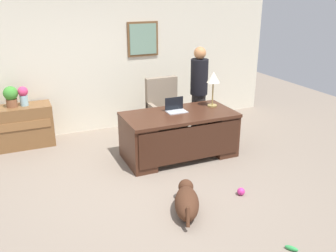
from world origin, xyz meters
name	(u,v)px	position (x,y,z in m)	size (l,w,h in m)	color
ground_plane	(157,185)	(0.00, 0.00, 0.00)	(12.00, 12.00, 0.00)	gray
back_wall	(106,60)	(0.01, 2.60, 1.35)	(7.00, 0.16, 2.70)	beige
desk	(180,134)	(0.70, 0.74, 0.41)	(1.81, 0.93, 0.75)	#422316
credenza	(14,127)	(-1.79, 2.25, 0.37)	(1.31, 0.50, 0.74)	brown
armchair	(165,112)	(0.81, 1.63, 0.50)	(0.60, 0.59, 1.12)	gray
person_standing	(199,91)	(1.45, 1.52, 0.86)	(0.32, 0.32, 1.67)	#262323
dog_lying	(187,201)	(0.08, -0.79, 0.15)	(0.54, 0.78, 0.30)	#472819
laptop	(176,108)	(0.69, 0.88, 0.81)	(0.32, 0.22, 0.22)	#B2B5BA
desk_lamp	(213,79)	(1.38, 0.89, 1.22)	(0.22, 0.22, 0.59)	#9E8447
vase_with_flowers	(23,95)	(-1.56, 2.25, 0.93)	(0.17, 0.17, 0.34)	#9DC9D5
potted_plant	(11,96)	(-1.76, 2.25, 0.94)	(0.24, 0.24, 0.36)	brown
dog_toy_ball	(241,191)	(0.94, -0.71, 0.05)	(0.10, 0.10, 0.10)	#D8338C
dog_toy_plush	(291,248)	(0.79, -1.89, 0.03)	(0.14, 0.05, 0.05)	green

